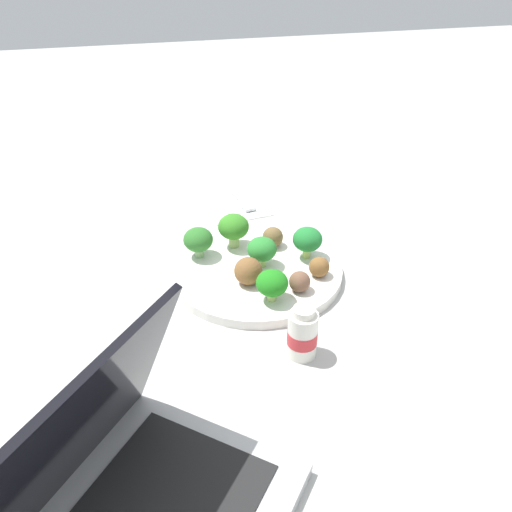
# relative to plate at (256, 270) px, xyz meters

# --- Properties ---
(ground_plane) EXTENTS (4.00, 4.00, 0.00)m
(ground_plane) POSITION_rel_plate_xyz_m (0.00, 0.00, -0.01)
(ground_plane) COLOR #B2B2AD
(plate) EXTENTS (0.28, 0.28, 0.02)m
(plate) POSITION_rel_plate_xyz_m (0.00, 0.00, 0.00)
(plate) COLOR white
(plate) RESTS_ON ground_plane
(broccoli_floret_center) EXTENTS (0.05, 0.05, 0.05)m
(broccoli_floret_center) POSITION_rel_plate_xyz_m (-0.01, 0.09, 0.04)
(broccoli_floret_center) COLOR #ADC667
(broccoli_floret_center) RESTS_ON plate
(broccoli_floret_far_rim) EXTENTS (0.05, 0.05, 0.05)m
(broccoli_floret_far_rim) POSITION_rel_plate_xyz_m (0.00, 0.01, 0.04)
(broccoli_floret_far_rim) COLOR #A9D072
(broccoli_floret_far_rim) RESTS_ON plate
(broccoli_floret_mid_right) EXTENTS (0.05, 0.05, 0.05)m
(broccoli_floret_mid_right) POSITION_rel_plate_xyz_m (0.09, -0.00, 0.04)
(broccoli_floret_mid_right) COLOR #AACA6E
(broccoli_floret_mid_right) RESTS_ON plate
(broccoli_floret_near_rim) EXTENTS (0.05, 0.05, 0.05)m
(broccoli_floret_near_rim) POSITION_rel_plate_xyz_m (-0.05, -0.08, 0.04)
(broccoli_floret_near_rim) COLOR #8FC37E
(broccoli_floret_near_rim) RESTS_ON plate
(broccoli_floret_front_right) EXTENTS (0.05, 0.05, 0.06)m
(broccoli_floret_front_right) POSITION_rel_plate_xyz_m (-0.07, -0.02, 0.05)
(broccoli_floret_front_right) COLOR #A7C874
(broccoli_floret_front_right) RESTS_ON plate
(meatball_far_rim) EXTENTS (0.04, 0.04, 0.04)m
(meatball_far_rim) POSITION_rel_plate_xyz_m (0.04, -0.02, 0.03)
(meatball_far_rim) COLOR brown
(meatball_far_rim) RESTS_ON plate
(meatball_back_left) EXTENTS (0.04, 0.04, 0.04)m
(meatball_back_left) POSITION_rel_plate_xyz_m (-0.05, 0.04, 0.03)
(meatball_back_left) COLOR brown
(meatball_back_left) RESTS_ON plate
(meatball_front_right) EXTENTS (0.03, 0.03, 0.03)m
(meatball_front_right) POSITION_rel_plate_xyz_m (0.05, 0.09, 0.02)
(meatball_front_right) COLOR brown
(meatball_front_right) RESTS_ON plate
(meatball_mid_right) EXTENTS (0.03, 0.03, 0.03)m
(meatball_mid_right) POSITION_rel_plate_xyz_m (0.08, 0.05, 0.02)
(meatball_mid_right) COLOR brown
(meatball_mid_right) RESTS_ON plate
(napkin) EXTENTS (0.18, 0.14, 0.01)m
(napkin) POSITION_rel_plate_xyz_m (-0.27, 0.02, -0.01)
(napkin) COLOR white
(napkin) RESTS_ON ground_plane
(fork) EXTENTS (0.12, 0.04, 0.01)m
(fork) POSITION_rel_plate_xyz_m (-0.26, 0.04, -0.00)
(fork) COLOR silver
(fork) RESTS_ON napkin
(knife) EXTENTS (0.15, 0.04, 0.01)m
(knife) POSITION_rel_plate_xyz_m (-0.26, 0.00, -0.00)
(knife) COLOR silver
(knife) RESTS_ON napkin
(yogurt_bottle) EXTENTS (0.04, 0.04, 0.08)m
(yogurt_bottle) POSITION_rel_plate_xyz_m (0.20, 0.01, 0.03)
(yogurt_bottle) COLOR white
(yogurt_bottle) RESTS_ON ground_plane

